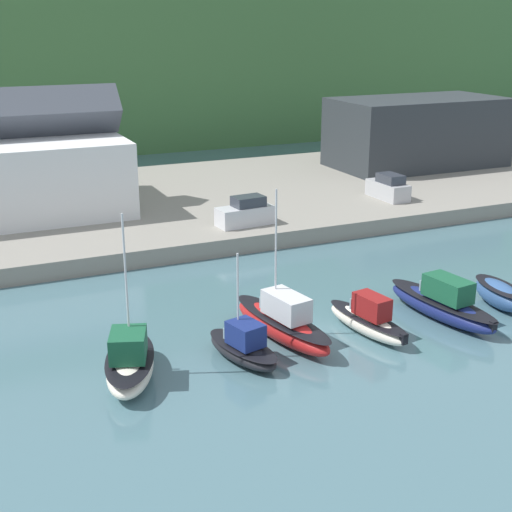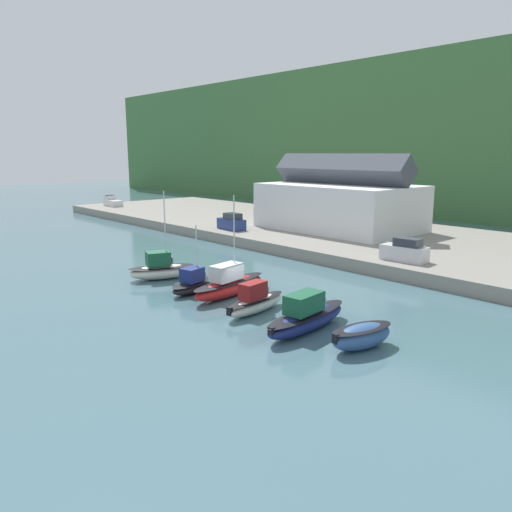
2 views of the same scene
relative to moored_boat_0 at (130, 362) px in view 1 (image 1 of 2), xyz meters
The scene contains 12 objects.
ground_plane 9.90m from the moored_boat_0, ahead, with size 320.00×320.00×0.00m, color #476B75.
hillside_backdrop 93.39m from the moored_boat_0, 83.94° to the left, with size 240.00×72.63×27.81m.
quay_promenade 30.26m from the moored_boat_0, 71.19° to the left, with size 131.46×27.62×1.25m.
yacht_club_building 50.04m from the moored_boat_0, 38.97° to the left, with size 17.56×9.26×6.96m.
moored_boat_0 is the anchor object (origin of this frame).
moored_boat_1 5.54m from the moored_boat_0, ahead, with size 2.93×5.18×5.43m.
moored_boat_2 8.41m from the moored_boat_0, ahead, with size 3.20×7.99×7.91m.
moored_boat_3 12.77m from the moored_boat_0, ahead, with size 2.35×6.02×2.26m.
moored_boat_4 17.63m from the moored_boat_0, ahead, with size 2.93×7.98×2.51m.
moored_boat_5 21.80m from the moored_boat_0, ahead, with size 2.40×4.53×1.45m.
parked_car_1 22.39m from the moored_boat_0, 52.85° to the left, with size 4.35×2.17×2.16m.
parked_car_2 34.55m from the moored_boat_0, 36.11° to the left, with size 1.91×4.25×2.16m.
Camera 1 is at (-16.54, -30.68, 15.91)m, focal length 50.00 mm.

